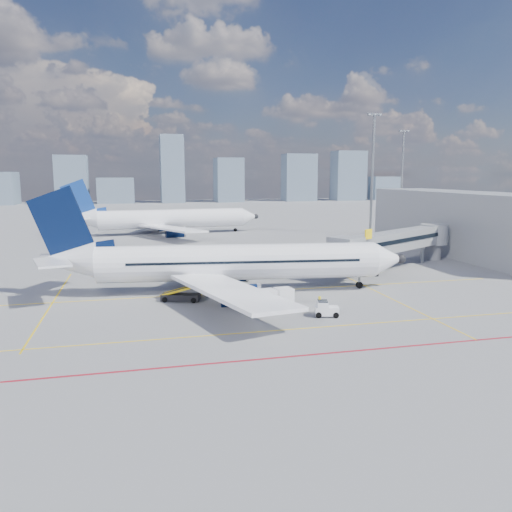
{
  "coord_description": "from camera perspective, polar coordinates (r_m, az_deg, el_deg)",
  "views": [
    {
      "loc": [
        -11.48,
        -44.19,
        12.75
      ],
      "look_at": [
        1.03,
        7.77,
        4.0
      ],
      "focal_mm": 35.0,
      "sensor_mm": 36.0,
      "label": 1
    }
  ],
  "objects": [
    {
      "name": "ground",
      "position": [
        47.4,
        0.99,
        -6.31
      ],
      "size": [
        420.0,
        420.0,
        0.0
      ],
      "primitive_type": "plane",
      "color": "gray",
      "rests_on": "ground"
    },
    {
      "name": "apron_markings",
      "position": [
        43.63,
        1.55,
        -7.69
      ],
      "size": [
        90.0,
        35.12,
        0.01
      ],
      "color": "yellow",
      "rests_on": "ground"
    },
    {
      "name": "jet_bridge",
      "position": [
        70.98,
        16.13,
        1.64
      ],
      "size": [
        23.55,
        15.78,
        6.3
      ],
      "color": "gray",
      "rests_on": "ground"
    },
    {
      "name": "terminal_block",
      "position": [
        87.36,
        22.65,
        3.49
      ],
      "size": [
        10.0,
        42.0,
        10.0
      ],
      "color": "gray",
      "rests_on": "ground"
    },
    {
      "name": "floodlight_mast_ne",
      "position": [
        110.84,
        13.16,
        9.49
      ],
      "size": [
        3.2,
        0.61,
        25.45
      ],
      "color": "gray",
      "rests_on": "ground"
    },
    {
      "name": "floodlight_mast_far",
      "position": [
        154.45,
        16.36,
        9.24
      ],
      "size": [
        3.2,
        0.61,
        25.45
      ],
      "color": "gray",
      "rests_on": "ground"
    },
    {
      "name": "distant_skyline",
      "position": [
        234.2,
        -13.34,
        8.48
      ],
      "size": [
        244.11,
        15.82,
        30.4
      ],
      "color": "slate",
      "rests_on": "ground"
    },
    {
      "name": "main_aircraft",
      "position": [
        54.4,
        -3.76,
        -0.81
      ],
      "size": [
        40.56,
        35.26,
        11.88
      ],
      "rotation": [
        0.0,
        0.0,
        -0.12
      ],
      "color": "white",
      "rests_on": "ground"
    },
    {
      "name": "second_aircraft",
      "position": [
        109.48,
        -10.45,
        4.15
      ],
      "size": [
        41.99,
        36.55,
        12.26
      ],
      "rotation": [
        0.0,
        0.0,
        0.08
      ],
      "color": "white",
      "rests_on": "ground"
    },
    {
      "name": "baggage_tug",
      "position": [
        45.9,
        7.94,
        -6.0
      ],
      "size": [
        2.36,
        1.78,
        1.48
      ],
      "rotation": [
        0.0,
        0.0,
        -0.26
      ],
      "color": "white",
      "rests_on": "ground"
    },
    {
      "name": "cargo_dolly",
      "position": [
        47.86,
        2.23,
        -4.82
      ],
      "size": [
        3.79,
        2.12,
        1.97
      ],
      "rotation": [
        0.0,
        0.0,
        0.15
      ],
      "color": "black",
      "rests_on": "ground"
    },
    {
      "name": "belt_loader",
      "position": [
        51.44,
        -8.45,
        -4.48
      ],
      "size": [
        5.62,
        2.94,
        2.27
      ],
      "rotation": [
        0.0,
        0.0,
        -0.33
      ],
      "color": "black",
      "rests_on": "ground"
    },
    {
      "name": "ramp_worker",
      "position": [
        46.73,
        7.31,
        -5.55
      ],
      "size": [
        0.53,
        0.69,
        1.67
      ],
      "primitive_type": "imported",
      "rotation": [
        0.0,
        0.0,
        1.33
      ],
      "color": "yellow",
      "rests_on": "ground"
    }
  ]
}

